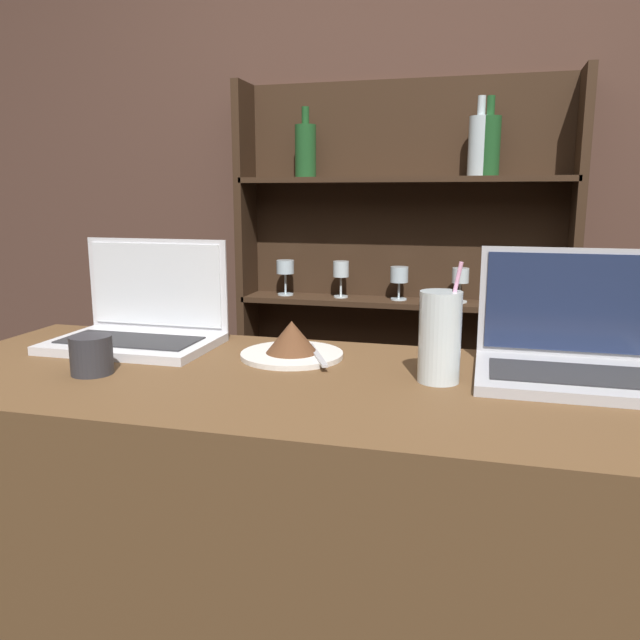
{
  "coord_description": "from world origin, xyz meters",
  "views": [
    {
      "loc": [
        0.17,
        -0.74,
        1.37
      ],
      "look_at": [
        -0.11,
        0.32,
        1.15
      ],
      "focal_mm": 35.0,
      "sensor_mm": 36.0,
      "label": 1
    }
  ],
  "objects_px": {
    "laptop_near": "(141,322)",
    "water_glass": "(440,337)",
    "cake_plate": "(292,344)",
    "coffee_cup": "(91,355)",
    "laptop_far": "(570,351)"
  },
  "relations": [
    {
      "from": "cake_plate",
      "to": "coffee_cup",
      "type": "relative_size",
      "value": 2.73
    },
    {
      "from": "laptop_near",
      "to": "cake_plate",
      "type": "height_order",
      "value": "laptop_near"
    },
    {
      "from": "laptop_near",
      "to": "cake_plate",
      "type": "xyz_separation_m",
      "value": [
        0.35,
        -0.03,
        -0.02
      ]
    },
    {
      "from": "laptop_far",
      "to": "cake_plate",
      "type": "relative_size",
      "value": 1.58
    },
    {
      "from": "laptop_near",
      "to": "laptop_far",
      "type": "bearing_deg",
      "value": -1.89
    },
    {
      "from": "laptop_near",
      "to": "water_glass",
      "type": "height_order",
      "value": "laptop_near"
    },
    {
      "from": "laptop_far",
      "to": "water_glass",
      "type": "bearing_deg",
      "value": -157.93
    },
    {
      "from": "laptop_near",
      "to": "water_glass",
      "type": "relative_size",
      "value": 1.62
    },
    {
      "from": "laptop_far",
      "to": "water_glass",
      "type": "xyz_separation_m",
      "value": [
        -0.22,
        -0.09,
        0.03
      ]
    },
    {
      "from": "cake_plate",
      "to": "water_glass",
      "type": "distance_m",
      "value": 0.31
    },
    {
      "from": "laptop_near",
      "to": "laptop_far",
      "type": "xyz_separation_m",
      "value": [
        0.87,
        -0.03,
        -0.0
      ]
    },
    {
      "from": "laptop_near",
      "to": "cake_plate",
      "type": "relative_size",
      "value": 1.66
    },
    {
      "from": "cake_plate",
      "to": "coffee_cup",
      "type": "distance_m",
      "value": 0.38
    },
    {
      "from": "laptop_far",
      "to": "cake_plate",
      "type": "xyz_separation_m",
      "value": [
        -0.52,
        0.0,
        -0.02
      ]
    },
    {
      "from": "water_glass",
      "to": "cake_plate",
      "type": "bearing_deg",
      "value": 162.69
    }
  ]
}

